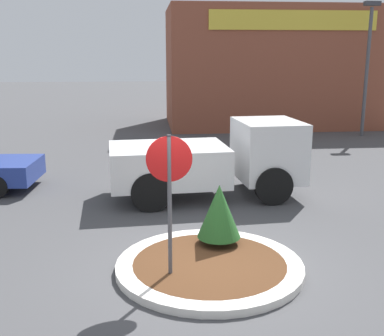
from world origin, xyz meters
The scene contains 7 objects.
ground_plane centered at (0.00, 0.00, 0.00)m, with size 120.00×120.00×0.00m, color #474749.
traffic_island centered at (0.00, 0.00, 0.07)m, with size 3.37×3.37×0.14m.
stop_sign centered at (-0.72, -0.36, 1.77)m, with size 0.76×0.07×2.53m.
island_shrub centered at (0.30, 0.86, 0.81)m, with size 0.85×0.85×1.20m.
utility_truck centered at (0.69, 4.54, 1.03)m, with size 5.21×2.53×2.04m.
storefront_building centered at (5.89, 17.91, 3.06)m, with size 11.46×6.07×6.12m.
light_pole centered at (9.05, 13.67, 3.58)m, with size 0.70×0.30×6.06m.
Camera 1 is at (-1.07, -7.93, 3.80)m, focal length 45.00 mm.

